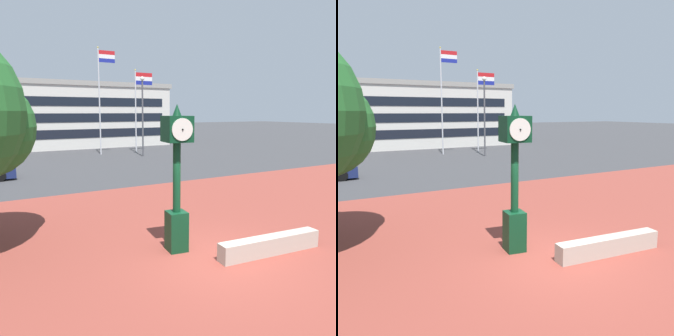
# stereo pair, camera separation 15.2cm
# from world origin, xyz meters

# --- Properties ---
(ground_plane) EXTENTS (200.00, 200.00, 0.00)m
(ground_plane) POSITION_xyz_m (0.00, 0.00, 0.00)
(ground_plane) COLOR #38383A
(plaza_brick_paving) EXTENTS (44.00, 13.58, 0.01)m
(plaza_brick_paving) POSITION_xyz_m (0.00, 2.79, 0.00)
(plaza_brick_paving) COLOR brown
(plaza_brick_paving) RESTS_ON ground
(planter_wall) EXTENTS (3.22, 0.67, 0.50)m
(planter_wall) POSITION_xyz_m (1.48, -0.33, 0.25)
(planter_wall) COLOR #ADA393
(planter_wall) RESTS_ON ground
(street_clock) EXTENTS (0.79, 0.83, 4.09)m
(street_clock) POSITION_xyz_m (-0.64, 1.16, 2.14)
(street_clock) COLOR #0C381E
(street_clock) RESTS_ON ground
(flagpole_primary) EXTENTS (1.62, 0.14, 9.53)m
(flagpole_primary) POSITION_xyz_m (5.23, 24.04, 5.63)
(flagpole_primary) COLOR silver
(flagpole_primary) RESTS_ON ground
(flagpole_secondary) EXTENTS (1.84, 0.14, 7.81)m
(flagpole_secondary) POSITION_xyz_m (8.88, 24.04, 4.81)
(flagpole_secondary) COLOR silver
(flagpole_secondary) RESTS_ON ground
(civic_building) EXTENTS (20.87, 11.33, 7.03)m
(civic_building) POSITION_xyz_m (5.10, 34.74, 3.52)
(civic_building) COLOR beige
(civic_building) RESTS_ON ground
(street_lamp_post) EXTENTS (0.36, 0.36, 6.84)m
(street_lamp_post) POSITION_xyz_m (7.80, 20.84, 4.17)
(street_lamp_post) COLOR #4C4C51
(street_lamp_post) RESTS_ON ground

